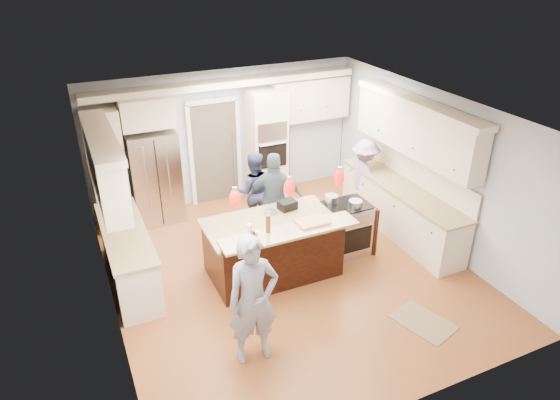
{
  "coord_description": "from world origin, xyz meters",
  "views": [
    {
      "loc": [
        -2.95,
        -6.12,
        4.81
      ],
      "look_at": [
        0.0,
        0.35,
        1.15
      ],
      "focal_mm": 32.0,
      "sensor_mm": 36.0,
      "label": 1
    }
  ],
  "objects_px": {
    "kitchen_island": "(273,247)",
    "person_bar_end": "(253,300)",
    "person_far_left": "(254,191)",
    "island_range": "(346,228)",
    "refrigerator": "(155,177)"
  },
  "relations": [
    {
      "from": "person_bar_end",
      "to": "kitchen_island",
      "type": "bearing_deg",
      "value": 62.83
    },
    {
      "from": "refrigerator",
      "to": "person_far_left",
      "type": "height_order",
      "value": "refrigerator"
    },
    {
      "from": "kitchen_island",
      "to": "person_bar_end",
      "type": "xyz_separation_m",
      "value": [
        -0.97,
        -1.6,
        0.41
      ]
    },
    {
      "from": "person_far_left",
      "to": "person_bar_end",
      "type": "bearing_deg",
      "value": 83.14
    },
    {
      "from": "refrigerator",
      "to": "person_bar_end",
      "type": "relative_size",
      "value": 1.0
    },
    {
      "from": "kitchen_island",
      "to": "person_far_left",
      "type": "height_order",
      "value": "person_far_left"
    },
    {
      "from": "island_range",
      "to": "person_far_left",
      "type": "relative_size",
      "value": 0.61
    },
    {
      "from": "refrigerator",
      "to": "island_range",
      "type": "relative_size",
      "value": 1.96
    },
    {
      "from": "person_bar_end",
      "to": "person_far_left",
      "type": "height_order",
      "value": "person_bar_end"
    },
    {
      "from": "refrigerator",
      "to": "person_far_left",
      "type": "relative_size",
      "value": 1.2
    },
    {
      "from": "island_range",
      "to": "person_bar_end",
      "type": "relative_size",
      "value": 0.51
    },
    {
      "from": "kitchen_island",
      "to": "person_far_left",
      "type": "distance_m",
      "value": 1.58
    },
    {
      "from": "person_far_left",
      "to": "island_range",
      "type": "bearing_deg",
      "value": 142.77
    },
    {
      "from": "refrigerator",
      "to": "person_far_left",
      "type": "bearing_deg",
      "value": -33.24
    },
    {
      "from": "refrigerator",
      "to": "person_bar_end",
      "type": "distance_m",
      "value": 4.18
    }
  ]
}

